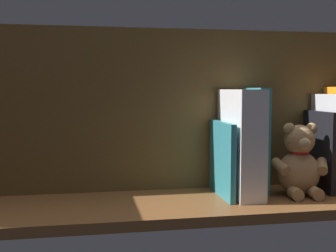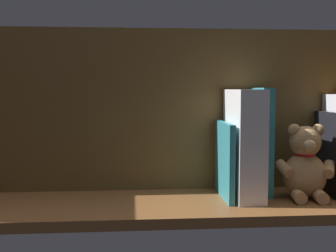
{
  "view_description": "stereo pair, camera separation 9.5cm",
  "coord_description": "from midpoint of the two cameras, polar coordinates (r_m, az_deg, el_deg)",
  "views": [
    {
      "loc": [
        17.25,
        93.27,
        24.76
      ],
      "look_at": [
        0.0,
        0.0,
        16.66
      ],
      "focal_mm": 46.43,
      "sensor_mm": 36.0,
      "label": 1
    },
    {
      "loc": [
        7.82,
        94.52,
        24.76
      ],
      "look_at": [
        0.0,
        0.0,
        16.66
      ],
      "focal_mm": 46.43,
      "sensor_mm": 36.0,
      "label": 2
    }
  ],
  "objects": [
    {
      "name": "ground_plane",
      "position": [
        0.98,
        -2.82,
        -10.39
      ],
      "size": [
        107.85,
        27.48,
        2.2
      ],
      "primitive_type": "cube",
      "color": "brown"
    },
    {
      "name": "book_2",
      "position": [
        1.11,
        16.92,
        -3.16
      ],
      "size": [
        1.26,
        13.89,
        19.37
      ],
      "primitive_type": "cube",
      "color": "black",
      "rests_on": "ground_plane"
    },
    {
      "name": "book_3",
      "position": [
        1.06,
        9.04,
        -1.84
      ],
      "size": [
        2.7,
        10.81,
        25.03
      ],
      "primitive_type": "cube",
      "color": "teal",
      "rests_on": "ground_plane"
    },
    {
      "name": "book_1",
      "position": [
        1.12,
        18.07,
        -2.03
      ],
      "size": [
        2.7,
        13.02,
        23.49
      ],
      "primitive_type": "cube",
      "color": "silver",
      "rests_on": "ground_plane"
    },
    {
      "name": "teddy_bear",
      "position": [
        1.05,
        14.45,
        -4.8
      ],
      "size": [
        13.64,
        11.69,
        16.94
      ],
      "rotation": [
        0.0,
        0.0,
        -0.13
      ],
      "color": "tan",
      "rests_on": "ground_plane"
    },
    {
      "name": "book_4",
      "position": [
        1.01,
        4.41,
        -4.36
      ],
      "size": [
        1.24,
        16.52,
        17.24
      ],
      "primitive_type": "cube",
      "color": "teal",
      "rests_on": "ground_plane"
    },
    {
      "name": "shelf_back_panel",
      "position": [
        1.06,
        -3.69,
        2.12
      ],
      "size": [
        107.85,
        1.5,
        39.34
      ],
      "primitive_type": "cube",
      "color": "brown",
      "rests_on": "ground_plane"
    },
    {
      "name": "dictionary_thick_white",
      "position": [
        1.01,
        6.91,
        -2.23
      ],
      "size": [
        6.11,
        17.18,
        24.66
      ],
      "primitive_type": "cube",
      "color": "white",
      "rests_on": "ground_plane"
    }
  ]
}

